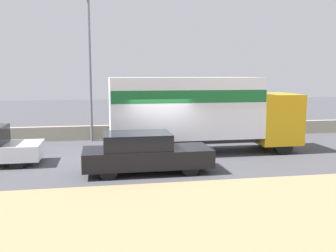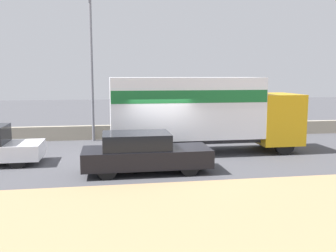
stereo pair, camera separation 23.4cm
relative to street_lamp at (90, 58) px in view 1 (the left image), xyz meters
The scene contains 6 objects.
ground_plane 8.06m from the street_lamp, 65.29° to the right, with size 80.00×80.00×0.00m, color #47474C.
dirt_shoulder_foreground 12.68m from the street_lamp, 76.21° to the right, with size 60.00×6.22×0.04m.
stone_wall_backdrop 4.89m from the street_lamp, ahead, with size 60.00×0.35×0.76m.
street_lamp is the anchor object (origin of this frame).
box_truck 6.68m from the street_lamp, 39.41° to the right, with size 8.40×2.41×3.36m.
car_hatchback 8.07m from the street_lamp, 74.13° to the right, with size 4.52×1.74×1.44m.
Camera 1 is at (-2.39, -13.75, 3.47)m, focal length 40.00 mm.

